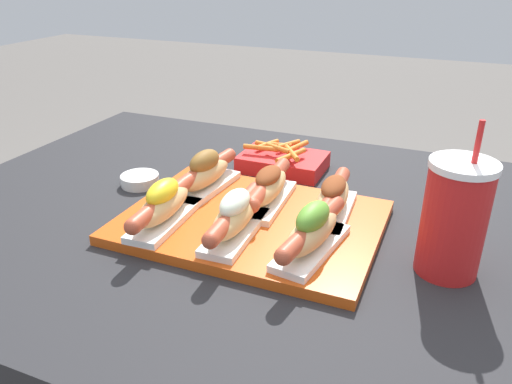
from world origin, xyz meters
The scene contains 11 objects.
patio_table centered at (0.00, 0.00, 0.37)m, with size 1.32×0.92×0.74m.
serving_tray centered at (-0.02, -0.05, 0.75)m, with size 0.44×0.32×0.02m.
hot_dog_0 centered at (-0.14, -0.12, 0.79)m, with size 0.07×0.21×0.08m.
hot_dog_1 centered at (-0.02, -0.11, 0.79)m, with size 0.07×0.21×0.08m.
hot_dog_2 centered at (0.11, -0.11, 0.79)m, with size 0.08×0.21×0.08m.
hot_dog_3 centered at (-0.14, 0.02, 0.79)m, with size 0.07×0.21×0.08m.
hot_dog_4 centered at (-0.01, 0.02, 0.79)m, with size 0.07×0.21×0.07m.
hot_dog_5 centered at (0.11, 0.02, 0.79)m, with size 0.07×0.21×0.07m.
sauce_bowl centered at (-0.30, 0.03, 0.75)m, with size 0.08×0.08×0.02m.
drink_cup centered at (0.31, -0.06, 0.83)m, with size 0.09×0.09×0.24m.
fries_basket centered at (-0.05, 0.22, 0.76)m, with size 0.18×0.14×0.06m.
Camera 1 is at (0.29, -0.75, 1.17)m, focal length 35.00 mm.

